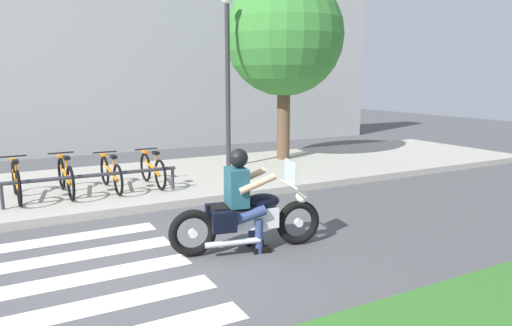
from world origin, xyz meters
TOP-DOWN VIEW (x-y plane):
  - ground_plane at (0.00, 0.00)m, footprint 48.00×48.00m
  - sidewalk at (0.00, 4.60)m, footprint 24.00×4.40m
  - crosswalk_stripe_1 at (-0.79, -0.80)m, footprint 2.80×0.40m
  - crosswalk_stripe_2 at (-0.79, 0.00)m, footprint 2.80×0.40m
  - crosswalk_stripe_3 at (-0.79, 0.80)m, footprint 2.80×0.40m
  - crosswalk_stripe_4 at (-0.79, 1.60)m, footprint 2.80×0.40m
  - motorcycle at (1.47, -0.11)m, footprint 2.17×0.80m
  - rider at (1.40, -0.09)m, footprint 0.70×0.62m
  - bicycle_0 at (-1.28, 3.83)m, footprint 0.48×1.70m
  - bicycle_1 at (-0.43, 3.83)m, footprint 0.48×1.72m
  - bicycle_2 at (0.42, 3.83)m, footprint 0.48×1.69m
  - bicycle_3 at (1.27, 3.83)m, footprint 0.48×1.59m
  - bike_rack at (-0.00, 3.28)m, footprint 3.15×0.07m
  - street_lamp at (3.58, 5.00)m, footprint 0.28×0.28m
  - tree_near_rack at (5.47, 5.40)m, footprint 3.22×3.22m
  - building_backdrop at (0.00, 10.30)m, footprint 24.00×1.20m

SIDE VIEW (x-z plane):
  - ground_plane at x=0.00m, z-range 0.00..0.00m
  - crosswalk_stripe_1 at x=-0.79m, z-range 0.00..0.01m
  - crosswalk_stripe_2 at x=-0.79m, z-range 0.00..0.01m
  - crosswalk_stripe_3 at x=-0.79m, z-range 0.00..0.01m
  - crosswalk_stripe_4 at x=-0.79m, z-range 0.00..0.01m
  - sidewalk at x=0.00m, z-range 0.00..0.15m
  - motorcycle at x=1.47m, z-range -0.16..1.09m
  - bicycle_2 at x=0.42m, z-range 0.12..0.87m
  - bicycle_3 at x=1.27m, z-range 0.12..0.88m
  - bicycle_0 at x=-1.28m, z-range 0.11..0.91m
  - bicycle_1 at x=-0.43m, z-range 0.11..0.91m
  - bike_rack at x=0.00m, z-range 0.32..0.80m
  - rider at x=1.40m, z-range 0.11..1.56m
  - street_lamp at x=3.58m, z-range 0.46..4.87m
  - building_backdrop at x=0.00m, z-range 0.00..6.07m
  - tree_near_rack at x=5.47m, z-range 0.93..6.05m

